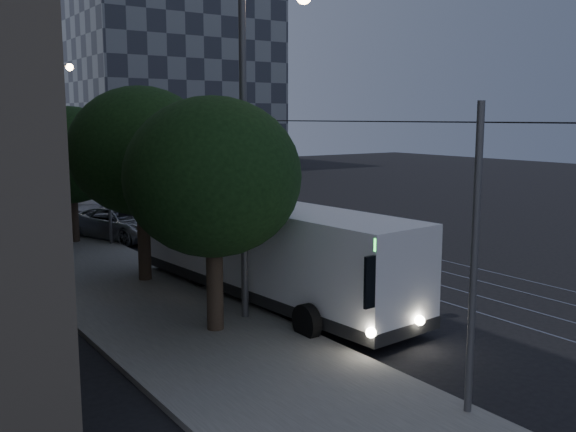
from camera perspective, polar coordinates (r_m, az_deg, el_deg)
The scene contains 17 objects.
ground at distance 23.60m, azimuth 5.24°, elevation -5.26°, with size 120.00×120.00×0.00m, color black.
sidewalk at distance 38.67m, azimuth -23.40°, elevation -0.33°, with size 5.00×90.00×0.15m, color slate.
tram_rails at distance 41.71m, azimuth -9.82°, elevation 0.79°, with size 4.52×90.00×0.02m.
overhead_wires at distance 38.87m, azimuth -20.05°, elevation 4.94°, with size 2.23×90.00×6.00m.
building_distant_right at distance 79.84m, azimuth -10.48°, elevation 13.15°, with size 22.00×18.00×24.00m, color #343842.
trolleybus at distance 20.15m, azimuth -2.03°, elevation -2.93°, with size 3.38×11.84×5.63m.
pickup_silver at distance 31.16m, azimuth -14.58°, elevation -0.63°, with size 2.55×5.52×1.53m, color #A2A5A9.
car_white_a at distance 38.05m, azimuth -17.47°, elevation 0.86°, with size 1.75×4.34×1.48m, color #B2B1B6.
car_white_b at distance 42.91m, azimuth -20.25°, elevation 1.52°, with size 1.95×4.80×1.39m, color #BCBCC0.
car_white_c at distance 45.53m, azimuth -19.26°, elevation 2.08°, with size 1.67×4.80×1.58m, color silver.
car_white_d at distance 53.31m, azimuth -22.21°, elevation 2.78°, with size 1.76×4.39×1.49m, color white.
tree_0 at distance 16.54m, azimuth -6.70°, elevation 3.43°, with size 4.58×4.58×6.26m.
tree_1 at distance 22.25m, azimuth -12.94°, elevation 5.61°, with size 4.83×4.83×6.76m.
tree_2 at distance 30.16m, azimuth -18.77°, elevation 5.14°, with size 4.77×4.77×6.20m.
tree_3 at distance 37.48m, azimuth -22.81°, elevation 6.61°, with size 4.78×4.78×6.90m.
streetlamp_near at distance 17.69m, azimuth -2.86°, elevation 8.93°, with size 2.32×0.44×9.51m.
streetlamp_far at distance 40.83m, azimuth -20.69°, elevation 7.98°, with size 2.23×0.44×9.12m.
Camera 1 is at (-14.67, -17.58, 5.70)m, focal length 40.00 mm.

